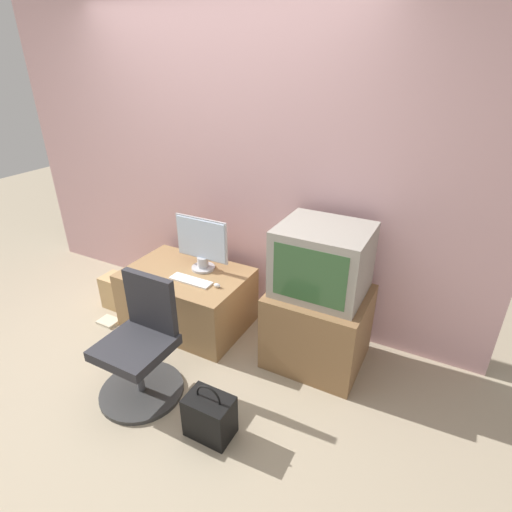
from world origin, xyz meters
name	(u,v)px	position (x,y,z in m)	size (l,w,h in m)	color
ground_plane	(130,388)	(0.00, 0.00, 0.00)	(12.00, 12.00, 0.00)	tan
wall_back	(224,163)	(0.00, 1.32, 1.30)	(4.40, 0.05, 2.60)	#CC9EA3
desk	(188,298)	(-0.10, 0.83, 0.25)	(1.01, 0.68, 0.49)	#937047
side_stand	(318,327)	(1.04, 0.91, 0.29)	(0.68, 0.60, 0.59)	olive
main_monitor	(201,244)	(0.00, 0.95, 0.72)	(0.48, 0.19, 0.45)	#B2B2B7
keyboard	(191,281)	(0.03, 0.73, 0.50)	(0.35, 0.11, 0.01)	white
mouse	(217,285)	(0.27, 0.75, 0.51)	(0.06, 0.03, 0.03)	silver
crt_tv	(323,260)	(1.03, 0.93, 0.83)	(0.60, 0.53, 0.49)	gray
office_chair	(141,350)	(0.11, 0.06, 0.33)	(0.57, 0.57, 0.83)	#333333
cardboard_box_lower	(118,292)	(-0.81, 0.73, 0.15)	(0.26, 0.20, 0.31)	tan
handbag	(210,416)	(0.71, -0.04, 0.14)	(0.28, 0.19, 0.38)	black
book	(108,321)	(-0.71, 0.49, 0.01)	(0.17, 0.14, 0.02)	beige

